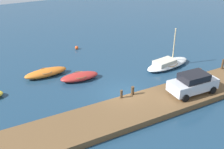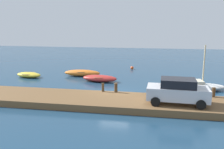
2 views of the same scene
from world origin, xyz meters
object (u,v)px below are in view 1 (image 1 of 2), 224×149
(rowboat_orange, at_px, (46,73))
(mooring_post_mid_east, at_px, (200,72))
(mooring_post_mid_west, at_px, (133,91))
(mooring_post_east, at_px, (223,64))
(rowboat_red, at_px, (80,77))
(sailboat_white, at_px, (167,64))
(parked_car, at_px, (193,83))
(mooring_post_west, at_px, (121,94))
(marker_buoy, at_px, (77,48))

(rowboat_orange, relative_size, mooring_post_mid_east, 5.90)
(mooring_post_mid_west, distance_m, mooring_post_mid_east, 7.54)
(mooring_post_mid_east, height_order, mooring_post_east, mooring_post_east)
(rowboat_red, xyz_separation_m, rowboat_orange, (-2.64, 2.33, 0.02))
(sailboat_white, relative_size, parked_car, 1.36)
(mooring_post_mid_west, relative_size, mooring_post_east, 0.73)
(rowboat_red, relative_size, mooring_post_west, 5.37)
(marker_buoy, bearing_deg, rowboat_orange, -135.41)
(mooring_post_west, height_order, mooring_post_mid_east, mooring_post_mid_east)
(mooring_post_mid_east, distance_m, parked_car, 3.59)
(mooring_post_east, height_order, marker_buoy, mooring_post_east)
(mooring_post_mid_west, bearing_deg, parked_car, -24.06)
(parked_car, bearing_deg, marker_buoy, 109.12)
(rowboat_orange, height_order, mooring_post_mid_west, mooring_post_mid_west)
(sailboat_white, relative_size, rowboat_orange, 1.35)
(mooring_post_west, xyz_separation_m, mooring_post_mid_east, (8.62, 0.00, 0.01))
(parked_car, bearing_deg, rowboat_red, 136.30)
(mooring_post_mid_east, relative_size, marker_buoy, 1.72)
(mooring_post_mid_west, xyz_separation_m, mooring_post_east, (10.61, 0.00, 0.14))
(mooring_post_west, relative_size, marker_buoy, 1.69)
(rowboat_red, xyz_separation_m, mooring_post_mid_west, (2.60, -5.45, 0.52))
(rowboat_orange, bearing_deg, sailboat_white, -20.49)
(mooring_post_west, bearing_deg, parked_car, -19.92)
(rowboat_orange, distance_m, mooring_post_mid_east, 14.98)
(mooring_post_mid_west, height_order, marker_buoy, mooring_post_mid_west)
(marker_buoy, bearing_deg, sailboat_white, -54.56)
(sailboat_white, distance_m, rowboat_red, 9.46)
(mooring_post_mid_east, bearing_deg, mooring_post_mid_west, 180.00)
(rowboat_red, height_order, mooring_post_mid_east, mooring_post_mid_east)
(sailboat_white, xyz_separation_m, marker_buoy, (-6.60, 9.28, -0.17))
(mooring_post_mid_east, bearing_deg, marker_buoy, 119.68)
(mooring_post_mid_east, bearing_deg, mooring_post_west, 180.00)
(sailboat_white, height_order, mooring_post_west, sailboat_white)
(sailboat_white, relative_size, mooring_post_east, 5.58)
(parked_car, height_order, marker_buoy, parked_car)
(rowboat_orange, xyz_separation_m, mooring_post_west, (4.16, -7.78, 0.48))
(rowboat_red, height_order, marker_buoy, rowboat_red)
(parked_car, bearing_deg, rowboat_orange, 137.46)
(mooring_post_east, bearing_deg, sailboat_white, 135.95)
(rowboat_red, bearing_deg, mooring_post_west, -69.89)
(sailboat_white, relative_size, marker_buoy, 13.74)
(rowboat_orange, height_order, mooring_post_west, mooring_post_west)
(mooring_post_mid_west, bearing_deg, mooring_post_east, 0.00)
(marker_buoy, bearing_deg, mooring_post_west, -95.19)
(mooring_post_west, distance_m, mooring_post_mid_west, 1.08)
(rowboat_orange, height_order, parked_car, parked_car)
(mooring_post_east, relative_size, marker_buoy, 2.46)
(mooring_post_east, bearing_deg, rowboat_orange, 153.85)
(rowboat_red, relative_size, parked_car, 0.90)
(rowboat_red, height_order, rowboat_orange, rowboat_orange)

